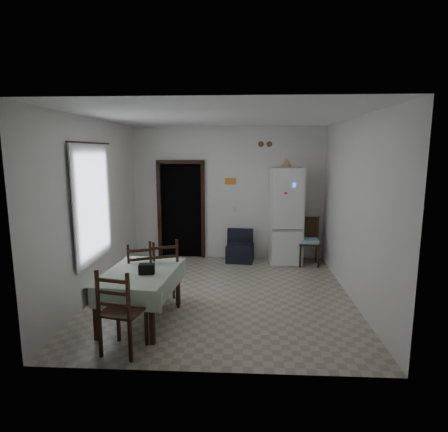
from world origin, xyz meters
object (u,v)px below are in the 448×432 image
object	(u,v)px
dining_chair_near_head	(123,309)
corner_chair	(309,242)
dining_table	(141,296)
dining_chair_far_right	(163,271)
fridge	(286,216)
dining_chair_far_left	(141,273)
navy_seat	(240,246)

from	to	relation	value
dining_chair_near_head	corner_chair	bearing A→B (deg)	-114.97
dining_table	dining_chair_near_head	bearing A→B (deg)	-84.01
corner_chair	dining_chair_far_right	bearing A→B (deg)	-137.11
corner_chair	dining_chair_near_head	bearing A→B (deg)	-124.87
fridge	dining_table	world-z (taller)	fridge
dining_table	dining_chair_far_left	bearing A→B (deg)	110.65
fridge	dining_table	xyz separation A→B (m)	(-2.32, -2.98, -0.65)
fridge	corner_chair	distance (m)	0.73
dining_table	dining_chair_far_right	world-z (taller)	dining_chair_far_right
fridge	corner_chair	world-z (taller)	fridge
dining_chair_far_left	dining_chair_near_head	distance (m)	1.41
fridge	dining_chair_far_right	xyz separation A→B (m)	(-2.14, -2.39, -0.48)
fridge	dining_table	bearing A→B (deg)	-131.40
dining_chair_far_left	dining_chair_far_right	bearing A→B (deg)	158.51
dining_chair_far_left	dining_chair_far_right	distance (m)	0.35
fridge	dining_chair_far_left	world-z (taller)	fridge
corner_chair	navy_seat	bearing A→B (deg)	175.36
navy_seat	dining_chair_far_right	distance (m)	2.67
dining_table	dining_chair_far_right	xyz separation A→B (m)	(0.18, 0.59, 0.17)
navy_seat	dining_table	size ratio (longest dim) A/B	0.49
fridge	dining_chair_far_right	distance (m)	3.24
fridge	dining_chair_near_head	distance (m)	4.47
corner_chair	dining_chair_near_head	world-z (taller)	dining_chair_near_head
dining_chair_far_right	dining_chair_near_head	distance (m)	1.41
navy_seat	fridge	bearing A→B (deg)	6.44
navy_seat	dining_table	xyz separation A→B (m)	(-1.36, -2.98, 0.02)
fridge	dining_chair_far_right	size ratio (longest dim) A/B	1.89
navy_seat	corner_chair	size ratio (longest dim) A/B	0.68
dining_table	dining_chair_near_head	distance (m)	0.83
fridge	dining_chair_near_head	world-z (taller)	fridge
dining_chair_near_head	dining_table	bearing A→B (deg)	-76.32
fridge	dining_chair_near_head	xyz separation A→B (m)	(-2.31, -3.79, -0.49)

